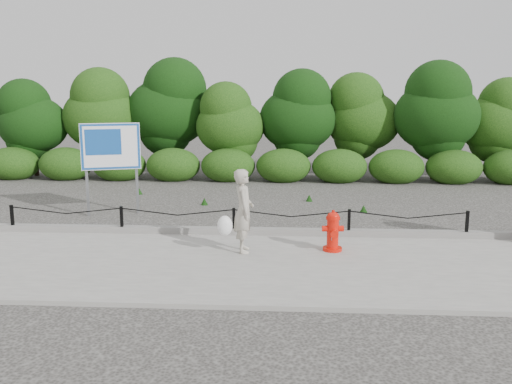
{
  "coord_description": "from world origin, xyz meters",
  "views": [
    {
      "loc": [
        1.18,
        -11.48,
        3.16
      ],
      "look_at": [
        0.47,
        0.2,
        1.0
      ],
      "focal_mm": 38.0,
      "sensor_mm": 36.0,
      "label": 1
    }
  ],
  "objects": [
    {
      "name": "fire_hydrant",
      "position": [
        2.07,
        -1.1,
        0.47
      ],
      "size": [
        0.43,
        0.44,
        0.81
      ],
      "rotation": [
        0.0,
        0.0,
        0.07
      ],
      "color": "red",
      "rests_on": "sidewalk"
    },
    {
      "name": "chain_barrier",
      "position": [
        0.0,
        0.0,
        0.46
      ],
      "size": [
        10.06,
        0.06,
        0.6
      ],
      "color": "black",
      "rests_on": "sidewalk"
    },
    {
      "name": "advertising_sign",
      "position": [
        -3.38,
        2.11,
        1.68
      ],
      "size": [
        1.43,
        0.57,
        2.39
      ],
      "rotation": [
        0.0,
        0.0,
        0.34
      ],
      "color": "slate",
      "rests_on": "ground"
    },
    {
      "name": "treeline",
      "position": [
        0.22,
        8.98,
        2.35
      ],
      "size": [
        19.95,
        3.53,
        4.35
      ],
      "color": "black",
      "rests_on": "ground"
    },
    {
      "name": "curb",
      "position": [
        0.0,
        0.05,
        0.15
      ],
      "size": [
        14.0,
        0.22,
        0.14
      ],
      "primitive_type": "cube",
      "color": "slate",
      "rests_on": "sidewalk"
    },
    {
      "name": "sidewalk",
      "position": [
        0.0,
        -2.0,
        0.04
      ],
      "size": [
        14.0,
        4.0,
        0.08
      ],
      "primitive_type": "cube",
      "color": "gray",
      "rests_on": "ground"
    },
    {
      "name": "pedestrian",
      "position": [
        0.3,
        -1.27,
        0.88
      ],
      "size": [
        0.73,
        0.64,
        1.64
      ],
      "rotation": [
        0.0,
        0.0,
        1.69
      ],
      "color": "#ABA393",
      "rests_on": "sidewalk"
    },
    {
      "name": "ground",
      "position": [
        0.0,
        0.0,
        0.0
      ],
      "size": [
        90.0,
        90.0,
        0.0
      ],
      "primitive_type": "plane",
      "color": "#2D2B28",
      "rests_on": "ground"
    }
  ]
}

